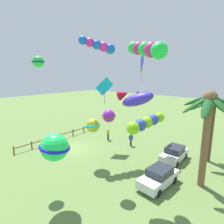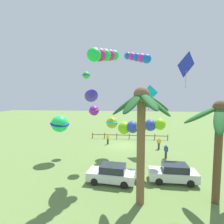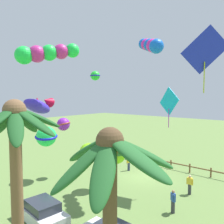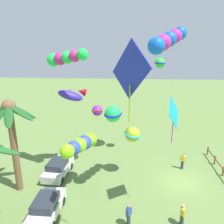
{
  "view_description": "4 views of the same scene",
  "coord_description": "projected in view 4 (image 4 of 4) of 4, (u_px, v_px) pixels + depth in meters",
  "views": [
    {
      "loc": [
        13.05,
        16.87,
        8.93
      ],
      "look_at": [
        0.63,
        6.46,
        5.54
      ],
      "focal_mm": 29.2,
      "sensor_mm": 36.0,
      "label": 1
    },
    {
      "loc": [
        -1.33,
        25.33,
        7.16
      ],
      "look_at": [
        0.86,
        6.46,
        5.47
      ],
      "focal_mm": 28.53,
      "sensor_mm": 36.0,
      "label": 2
    },
    {
      "loc": [
        -11.81,
        18.8,
        7.91
      ],
      "look_at": [
        -0.03,
        4.93,
        6.62
      ],
      "focal_mm": 36.93,
      "sensor_mm": 36.0,
      "label": 3
    },
    {
      "loc": [
        -17.58,
        4.93,
        11.79
      ],
      "look_at": [
        0.2,
        6.17,
        6.32
      ],
      "focal_mm": 36.03,
      "sensor_mm": 36.0,
      "label": 4
    }
  ],
  "objects": [
    {
      "name": "kite_fish_6",
      "position": [
        72.0,
        95.0,
        20.62
      ],
      "size": [
        1.8,
        2.9,
        1.55
      ],
      "color": "#3D2BCA"
    },
    {
      "name": "ground_plane",
      "position": [
        181.0,
        182.0,
        19.9
      ],
      "size": [
        120.0,
        120.0,
        0.0
      ],
      "primitive_type": "plane",
      "color": "olive"
    },
    {
      "name": "kite_tube_7",
      "position": [
        81.0,
        144.0,
        17.33
      ],
      "size": [
        4.41,
        2.13,
        1.71
      ],
      "color": "#88EA19"
    },
    {
      "name": "palm_tree_1",
      "position": [
        11.0,
        125.0,
        17.29
      ],
      "size": [
        3.98,
        4.31,
        7.77
      ],
      "color": "brown",
      "rests_on": "ground"
    },
    {
      "name": "parked_car_0",
      "position": [
        58.0,
        168.0,
        20.75
      ],
      "size": [
        4.05,
        2.08,
        1.51
      ],
      "color": "silver",
      "rests_on": "ground"
    },
    {
      "name": "kite_tube_0",
      "position": [
        167.0,
        40.0,
        14.69
      ],
      "size": [
        3.33,
        2.89,
        1.84
      ],
      "color": "blue"
    },
    {
      "name": "spectator_1",
      "position": [
        183.0,
        161.0,
        21.82
      ],
      "size": [
        0.35,
        0.52,
        1.59
      ],
      "color": "#2D3351",
      "rests_on": "ground"
    },
    {
      "name": "kite_ball_8",
      "position": [
        160.0,
        63.0,
        21.73
      ],
      "size": [
        1.25,
        1.24,
        0.96
      ],
      "color": "#27D736"
    },
    {
      "name": "parked_car_1",
      "position": [
        47.0,
        207.0,
        15.82
      ],
      "size": [
        3.93,
        1.79,
        1.51
      ],
      "color": "silver",
      "rests_on": "ground"
    },
    {
      "name": "kite_diamond_2",
      "position": [
        174.0,
        113.0,
        14.6
      ],
      "size": [
        2.16,
        1.01,
        3.26
      ],
      "color": "#11B0EB"
    },
    {
      "name": "spectator_2",
      "position": [
        129.0,
        215.0,
        15.0
      ],
      "size": [
        0.44,
        0.43,
        1.59
      ],
      "color": "#38383D",
      "rests_on": "ground"
    },
    {
      "name": "kite_ball_5",
      "position": [
        132.0,
        134.0,
        20.07
      ],
      "size": [
        1.91,
        1.91,
        1.37
      ],
      "color": "#A9C025"
    },
    {
      "name": "spectator_0",
      "position": [
        182.0,
        214.0,
        15.03
      ],
      "size": [
        0.55,
        0.26,
        1.59
      ],
      "color": "#38383D",
      "rests_on": "ground"
    },
    {
      "name": "kite_diamond_3",
      "position": [
        130.0,
        71.0,
        10.37
      ],
      "size": [
        2.27,
        1.78,
        3.95
      ],
      "color": "#1E2DB3"
    },
    {
      "name": "kite_tube_4",
      "position": [
        65.0,
        58.0,
        18.55
      ],
      "size": [
        2.3,
        3.83,
        1.57
      ],
      "color": "#1DE548"
    },
    {
      "name": "kite_ball_9",
      "position": [
        113.0,
        114.0,
        25.53
      ],
      "size": [
        2.93,
        2.93,
        1.89
      ],
      "color": "#21EC61"
    },
    {
      "name": "kite_ball_1",
      "position": [
        97.0,
        111.0,
        21.16
      ],
      "size": [
        1.44,
        1.45,
        1.01
      ],
      "color": "purple"
    }
  ]
}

